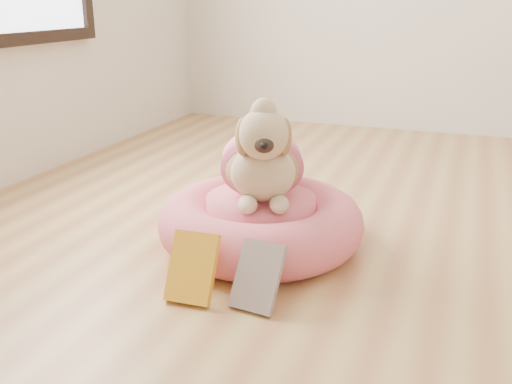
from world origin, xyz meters
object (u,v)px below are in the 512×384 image
(pet_bed, at_px, (261,222))
(book_white, at_px, (258,276))
(dog, at_px, (262,144))
(book_yellow, at_px, (192,268))

(pet_bed, bearing_deg, book_white, -71.02)
(dog, xyz_separation_m, book_yellow, (-0.06, -0.44, -0.28))
(pet_bed, xyz_separation_m, book_white, (0.14, -0.40, 0.00))
(dog, relative_size, book_yellow, 2.42)
(pet_bed, relative_size, book_yellow, 3.46)
(dog, bearing_deg, pet_bed, -105.57)
(dog, distance_m, book_white, 0.52)
(book_yellow, relative_size, book_white, 1.03)
(pet_bed, relative_size, book_white, 3.58)
(pet_bed, xyz_separation_m, book_yellow, (-0.06, -0.42, 0.01))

